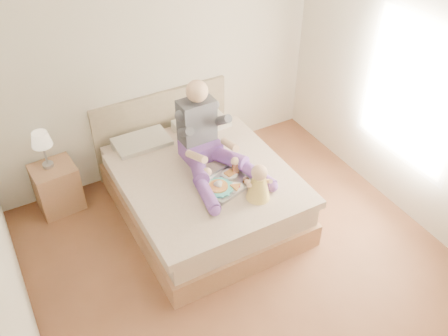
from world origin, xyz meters
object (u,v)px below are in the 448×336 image
baby (258,184)px  bed (199,186)px  adult (206,142)px  tray (225,182)px  nightstand (57,187)px

baby → bed: bearing=124.6°
adult → tray: adult is taller
nightstand → baby: size_ratio=1.41×
nightstand → baby: (1.67, -1.52, 0.49)m
bed → nightstand: 1.60m
bed → adult: (0.11, 0.01, 0.57)m
bed → adult: 0.58m
nightstand → adult: 1.79m
adult → tray: bearing=-92.8°
nightstand → tray: bearing=-43.2°
bed → nightstand: (-1.38, 0.80, -0.04)m
baby → tray: bearing=133.8°
bed → baby: baby is taller
bed → tray: bearing=-76.1°
tray → adult: bearing=73.7°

